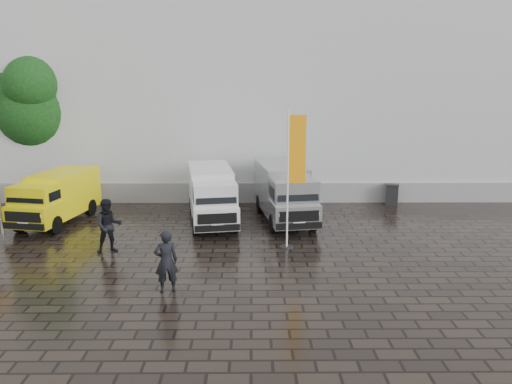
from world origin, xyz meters
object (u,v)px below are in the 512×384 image
van_white (212,196)px  person_tent (109,226)px  van_yellow (56,199)px  van_silver (284,194)px  flagpole (293,172)px  person_front (166,261)px  wheelie_bin (392,194)px

van_white → person_tent: bearing=-140.2°
van_yellow → van_white: size_ratio=0.87×
van_silver → flagpole: 4.00m
van_white → flagpole: bearing=-55.3°
van_silver → person_tent: (-6.52, -4.12, -0.22)m
van_white → flagpole: (3.21, -3.36, 1.68)m
flagpole → van_silver: bearing=90.8°
person_tent → van_white: bearing=29.0°
van_white → person_tent: (-3.36, -3.83, -0.17)m
person_front → person_tent: bearing=-70.0°
van_silver → person_front: 8.51m
van_silver → flagpole: flagpole is taller
wheelie_bin → person_front: person_front is taller
van_white → wheelie_bin: (8.66, 3.06, -0.63)m
van_yellow → person_tent: bearing=-38.3°
van_silver → person_front: bearing=-125.5°
van_silver → wheelie_bin: van_silver is taller
flagpole → person_tent: bearing=-175.9°
flagpole → person_tent: size_ratio=2.59×
van_white → person_front: 7.31m
van_white → flagpole: size_ratio=1.05×
van_silver → person_tent: size_ratio=2.82×
van_yellow → flagpole: flagpole is taller
van_silver → person_front: van_silver is taller
flagpole → van_white: bearing=133.7°
van_yellow → van_white: 6.66m
flagpole → person_tent: (-6.57, -0.47, -1.85)m
wheelie_bin → person_front: (-9.41, -10.33, 0.42)m
van_yellow → van_silver: 9.82m
van_silver → flagpole: (0.05, -3.65, 1.64)m
van_yellow → person_tent: 5.00m
flagpole → person_front: bearing=-135.3°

